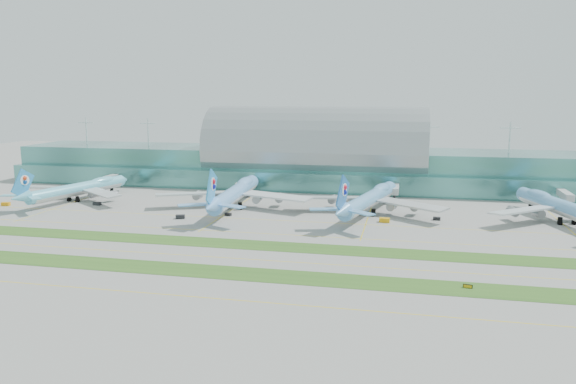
% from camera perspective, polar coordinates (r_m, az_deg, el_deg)
% --- Properties ---
extents(ground, '(700.00, 700.00, 0.00)m').
position_cam_1_polar(ground, '(188.49, -3.53, -5.57)').
color(ground, gray).
rests_on(ground, ground).
extents(terminal, '(340.00, 69.10, 36.00)m').
position_cam_1_polar(terminal, '(309.60, 2.88, 3.30)').
color(terminal, '#3D7A75').
rests_on(terminal, ground).
extents(grass_strip_near, '(420.00, 12.00, 0.08)m').
position_cam_1_polar(grass_strip_near, '(162.87, -6.21, -8.14)').
color(grass_strip_near, '#2D591E').
rests_on(grass_strip_near, ground).
extents(grass_strip_far, '(420.00, 12.00, 0.08)m').
position_cam_1_polar(grass_strip_far, '(190.33, -3.37, -5.40)').
color(grass_strip_far, '#2D591E').
rests_on(grass_strip_far, ground).
extents(taxiline_a, '(420.00, 0.35, 0.01)m').
position_cam_1_polar(taxiline_a, '(145.13, -8.72, -10.53)').
color(taxiline_a, yellow).
rests_on(taxiline_a, ground).
extents(taxiline_b, '(420.00, 0.35, 0.01)m').
position_cam_1_polar(taxiline_b, '(175.59, -4.77, -6.77)').
color(taxiline_b, yellow).
rests_on(taxiline_b, ground).
extents(taxiline_c, '(420.00, 0.35, 0.01)m').
position_cam_1_polar(taxiline_c, '(205.27, -2.18, -4.25)').
color(taxiline_c, yellow).
rests_on(taxiline_c, ground).
extents(taxiline_d, '(420.00, 0.35, 0.01)m').
position_cam_1_polar(taxiline_d, '(226.05, -0.80, -2.90)').
color(taxiline_d, yellow).
rests_on(taxiline_d, ground).
extents(airliner_a, '(59.18, 68.33, 19.07)m').
position_cam_1_polar(airliner_a, '(285.02, -20.45, 0.38)').
color(airliner_a, '#68CAE5').
rests_on(airliner_a, ground).
extents(airliner_b, '(71.27, 80.96, 22.28)m').
position_cam_1_polar(airliner_b, '(251.39, -5.36, -0.02)').
color(airliner_b, '#6FAFF5').
rests_on(airliner_b, ground).
extents(airliner_c, '(66.21, 76.34, 21.25)m').
position_cam_1_polar(airliner_c, '(240.22, 8.32, -0.63)').
color(airliner_c, '#69ADE8').
rests_on(airliner_c, ground).
extents(airliner_d, '(62.60, 72.68, 20.55)m').
position_cam_1_polar(airliner_d, '(246.93, 26.06, -1.32)').
color(airliner_d, '#63A4DB').
rests_on(airliner_d, ground).
extents(gse_a, '(3.87, 2.04, 1.59)m').
position_cam_1_polar(gse_a, '(285.39, -26.75, -1.09)').
color(gse_a, orange).
rests_on(gse_a, ground).
extents(gse_b, '(3.46, 1.69, 1.49)m').
position_cam_1_polar(gse_b, '(270.39, -18.82, -1.12)').
color(gse_b, black).
rests_on(gse_b, ground).
extents(gse_c, '(3.99, 2.92, 1.57)m').
position_cam_1_polar(gse_c, '(233.14, -10.89, -2.48)').
color(gse_c, black).
rests_on(gse_c, ground).
extents(gse_d, '(3.04, 2.15, 1.25)m').
position_cam_1_polar(gse_d, '(235.62, -6.11, -2.26)').
color(gse_d, black).
rests_on(gse_d, ground).
extents(gse_e, '(4.16, 2.41, 1.74)m').
position_cam_1_polar(gse_e, '(225.92, 9.78, -2.83)').
color(gse_e, '#EBA30D').
rests_on(gse_e, ground).
extents(gse_f, '(3.06, 1.94, 1.26)m').
position_cam_1_polar(gse_f, '(234.26, 14.87, -2.62)').
color(gse_f, black).
rests_on(gse_f, ground).
extents(taxiway_sign_east, '(2.46, 0.80, 1.04)m').
position_cam_1_polar(taxiway_sign_east, '(156.98, 17.80, -9.11)').
color(taxiway_sign_east, black).
rests_on(taxiway_sign_east, ground).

